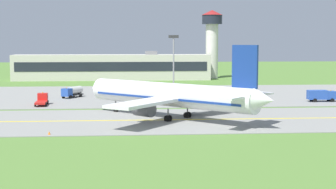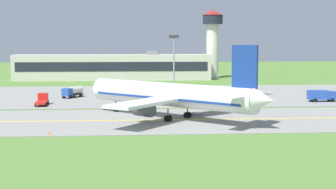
{
  "view_description": "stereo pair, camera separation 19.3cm",
  "coord_description": "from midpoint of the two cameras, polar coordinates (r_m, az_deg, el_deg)",
  "views": [
    {
      "loc": [
        -8.48,
        -87.35,
        13.27
      ],
      "look_at": [
        -1.22,
        3.69,
        4.0
      ],
      "focal_mm": 56.33,
      "sensor_mm": 36.0,
      "label": 1
    },
    {
      "loc": [
        -8.29,
        -87.37,
        13.27
      ],
      "look_at": [
        -1.22,
        3.69,
        4.0
      ],
      "focal_mm": 56.33,
      "sensor_mm": 36.0,
      "label": 2
    }
  ],
  "objects": [
    {
      "name": "service_truck_fuel",
      "position": [
        119.83,
        16.18,
        -0.06
      ],
      "size": [
        6.03,
        2.42,
        2.6
      ],
      "color": "#264CA5",
      "rests_on": "ground"
    },
    {
      "name": "apron_light_mast",
      "position": [
        125.99,
        0.56,
        4.0
      ],
      "size": [
        2.4,
        0.5,
        14.7
      ],
      "color": "gray",
      "rests_on": "ground"
    },
    {
      "name": "airplane_lead",
      "position": [
        89.49,
        0.28,
        -0.07
      ],
      "size": [
        31.38,
        31.08,
        12.7
      ],
      "color": "white",
      "rests_on": "ground"
    },
    {
      "name": "traffic_cone_near_edge",
      "position": [
        76.54,
        -12.8,
        -4.11
      ],
      "size": [
        0.44,
        0.44,
        0.6
      ],
      "primitive_type": "cone",
      "color": "orange",
      "rests_on": "ground"
    },
    {
      "name": "taxiway_centreline",
      "position": [
        88.74,
        0.92,
        -2.74
      ],
      "size": [
        220.0,
        0.6,
        0.01
      ],
      "primitive_type": "cube",
      "color": "yellow",
      "rests_on": "taxiway_strip"
    },
    {
      "name": "terminal_building",
      "position": [
        181.71,
        -6.06,
        2.95
      ],
      "size": [
        66.87,
        9.22,
        9.88
      ],
      "color": "beige",
      "rests_on": "ground"
    },
    {
      "name": "control_tower",
      "position": [
        190.09,
        4.75,
        6.23
      ],
      "size": [
        7.6,
        7.6,
        24.31
      ],
      "color": "silver",
      "rests_on": "ground"
    },
    {
      "name": "taxiway_strip",
      "position": [
        88.75,
        0.92,
        -2.77
      ],
      "size": [
        240.0,
        28.0,
        0.1
      ],
      "primitive_type": "cube",
      "color": "gray",
      "rests_on": "ground"
    },
    {
      "name": "service_truck_catering",
      "position": [
        125.28,
        -10.35,
        0.33
      ],
      "size": [
        4.86,
        6.19,
        2.65
      ],
      "color": "#264CA5",
      "rests_on": "ground"
    },
    {
      "name": "service_truck_baggage",
      "position": [
        112.39,
        -13.51,
        -0.54
      ],
      "size": [
        2.55,
        6.48,
        2.59
      ],
      "color": "red",
      "rests_on": "ground"
    },
    {
      "name": "apron_pad",
      "position": [
        131.33,
        3.51,
        0.01
      ],
      "size": [
        140.0,
        52.0,
        0.1
      ],
      "primitive_type": "cube",
      "color": "gray",
      "rests_on": "ground"
    },
    {
      "name": "ground_plane",
      "position": [
        88.76,
        0.92,
        -2.8
      ],
      "size": [
        500.0,
        500.0,
        0.0
      ],
      "primitive_type": "plane",
      "color": "#517A33"
    }
  ]
}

